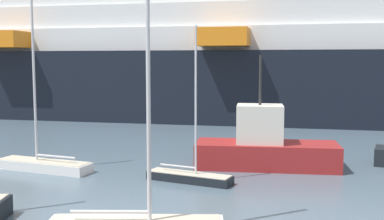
% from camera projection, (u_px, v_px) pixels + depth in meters
% --- Properties ---
extents(sailboat_1, '(6.14, 2.43, 10.37)m').
position_uv_depth(sailboat_1, '(43.00, 162.00, 27.42)').
color(sailboat_1, white).
rests_on(sailboat_1, ground_plane).
extents(sailboat_3, '(4.83, 2.22, 8.23)m').
position_uv_depth(sailboat_3, '(189.00, 174.00, 24.84)').
color(sailboat_3, black).
rests_on(sailboat_3, ground_plane).
extents(fishing_boat_1, '(8.64, 3.50, 6.76)m').
position_uv_depth(fishing_boat_1, '(265.00, 147.00, 28.16)').
color(fishing_boat_1, maroon).
rests_on(fishing_boat_1, ground_plane).
extents(cruise_ship, '(136.62, 23.72, 21.66)m').
position_uv_depth(cruise_ship, '(340.00, 57.00, 52.25)').
color(cruise_ship, black).
rests_on(cruise_ship, ground_plane).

